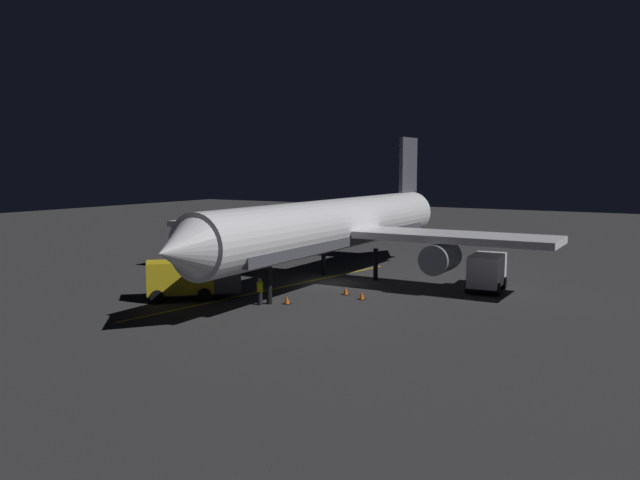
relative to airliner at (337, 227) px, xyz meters
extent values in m
cube|color=#2F2F30|center=(-0.01, 0.60, -4.37)|extent=(180.00, 180.00, 0.20)
cube|color=gold|center=(2.45, 4.60, -4.26)|extent=(4.29, 26.43, 0.01)
cylinder|color=white|center=(-0.01, 0.60, 0.19)|extent=(4.46, 31.50, 3.89)
cube|color=#4C4C56|center=(-0.01, 0.60, -0.88)|extent=(4.18, 26.78, 0.70)
cone|color=white|center=(-0.31, 17.48, 0.19)|extent=(3.87, 3.18, 3.81)
cone|color=white|center=(0.30, -16.87, 0.19)|extent=(3.59, 4.73, 3.50)
cube|color=#4C4C56|center=(0.25, -14.12, 4.71)|extent=(0.42, 3.61, 5.15)
cube|color=white|center=(-9.02, -1.13, -0.39)|extent=(14.28, 5.05, 0.50)
cylinder|color=slate|center=(-8.34, 0.08, -1.79)|extent=(2.16, 3.24, 2.10)
cube|color=white|center=(9.06, -0.81, -0.39)|extent=(14.28, 5.05, 0.50)
cylinder|color=slate|center=(8.33, 0.38, -1.79)|extent=(2.16, 3.24, 2.10)
cylinder|color=black|center=(-0.17, 9.24, -3.01)|extent=(0.37, 0.37, 2.51)
cylinder|color=black|center=(-2.30, -2.01, -3.01)|extent=(0.37, 0.37, 2.51)
cylinder|color=black|center=(2.37, -1.93, -3.01)|extent=(0.37, 0.37, 2.51)
cube|color=gold|center=(5.77, 11.13, -2.75)|extent=(4.55, 4.53, 2.15)
cube|color=#38383D|center=(3.60, 8.98, -3.07)|extent=(2.68, 2.68, 1.50)
cylinder|color=black|center=(4.70, 10.07, -3.82)|extent=(2.26, 2.28, 0.90)
cylinder|color=black|center=(6.85, 12.19, -3.82)|extent=(2.26, 2.28, 0.90)
cube|color=silver|center=(-10.99, -2.19, -2.73)|extent=(2.48, 4.09, 2.18)
cube|color=#38383D|center=(-10.70, -5.03, -3.07)|extent=(2.16, 1.99, 1.50)
cylinder|color=black|center=(-10.85, -3.55, -3.82)|extent=(2.39, 1.13, 0.90)
cylinder|color=black|center=(-11.12, -0.83, -3.82)|extent=(2.39, 1.13, 0.90)
cylinder|color=black|center=(0.20, 9.76, -3.84)|extent=(0.32, 0.32, 0.85)
cylinder|color=yellow|center=(0.20, 9.76, -3.09)|extent=(0.40, 0.40, 0.65)
sphere|color=tan|center=(0.20, 9.76, -2.65)|extent=(0.24, 0.24, 0.24)
cone|color=#EA590F|center=(-1.16, 8.66, -3.99)|extent=(0.36, 0.36, 0.55)
cube|color=black|center=(-1.16, 8.66, -4.25)|extent=(0.50, 0.50, 0.03)
cone|color=#EA590F|center=(-4.68, 4.92, -3.99)|extent=(0.36, 0.36, 0.55)
cube|color=black|center=(-4.68, 4.92, -4.25)|extent=(0.50, 0.50, 0.03)
cone|color=#EA590F|center=(-2.98, 4.06, -3.99)|extent=(0.36, 0.36, 0.55)
cube|color=black|center=(-2.98, 4.06, -4.25)|extent=(0.50, 0.50, 0.03)
camera|label=1|loc=(-23.75, 42.13, 4.61)|focal=35.66mm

